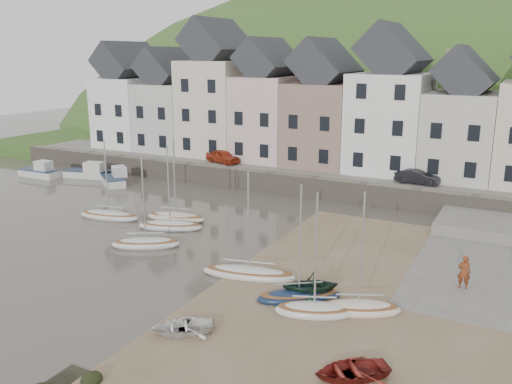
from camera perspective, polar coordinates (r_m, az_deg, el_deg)
The scene contains 25 objects.
ground at distance 32.81m, azimuth -4.91°, elevation -7.43°, with size 160.00×160.00×0.00m, color #433D35.
quay_land at distance 60.97m, azimuth 11.44°, elevation 3.40°, with size 90.00×30.00×1.50m, color #345823.
quay_street at distance 50.09m, azimuth 7.73°, elevation 2.09°, with size 70.00×7.00×0.10m, color slate.
seawall at distance 47.04m, azimuth 6.23°, elevation 0.51°, with size 70.00×1.20×1.80m, color slate.
beach at distance 28.86m, azimuth 14.21°, elevation -10.98°, with size 18.00×26.00×0.06m, color brown.
slipway at distance 35.73m, azimuth 23.61°, elevation -6.67°, with size 8.00×18.00×0.12m, color slate.
hillside at distance 93.26m, azimuth 12.83°, elevation -4.74°, with size 134.40×84.00×84.00m.
townhouse_terrace at distance 51.94m, azimuth 11.14°, elevation 8.85°, with size 61.05×8.00×13.93m.
sailboat_0 at distance 42.38m, azimuth -15.37°, elevation -2.41°, with size 5.12×2.42×6.32m.
sailboat_1 at distance 38.98m, azimuth -9.12°, elevation -3.54°, with size 4.90×3.07×6.32m.
sailboat_2 at distance 40.95m, azimuth -8.52°, elevation -2.63°, with size 4.84×2.41×6.32m.
sailboat_3 at distance 35.75m, azimuth -11.64°, elevation -5.35°, with size 4.61×3.54×6.32m.
sailboat_4 at distance 30.47m, azimuth -0.79°, elevation -8.62°, with size 5.64×2.72×6.32m.
sailboat_5 at distance 27.88m, azimuth 4.60°, elevation -10.96°, with size 4.43×3.80×6.32m.
sailboat_6 at distance 26.55m, azimuth 6.22°, elevation -12.37°, with size 4.12×2.86×6.32m.
sailboat_7 at distance 27.06m, azimuth 10.91°, elevation -12.02°, with size 4.36×3.06×6.32m.
motorboat_0 at distance 56.72m, azimuth -17.13°, elevation 2.04°, with size 5.55×3.01×1.70m.
motorboat_1 at distance 58.89m, azimuth -21.95°, elevation 2.07°, with size 4.47×1.86×1.70m.
motorboat_2 at distance 53.47m, azimuth -14.88°, elevation 1.46°, with size 4.68×4.17×1.70m.
rowboat_white at distance 25.02m, azimuth -7.86°, elevation -13.99°, with size 2.03×2.84×0.59m, color white.
rowboat_green at distance 27.85m, azimuth 5.81°, elevation -9.78°, with size 2.46×2.85×1.50m, color #152F20.
rowboat_red at distance 22.13m, azimuth 10.09°, elevation -18.17°, with size 2.16×3.02×0.63m, color maroon.
person_red at distance 30.66m, azimuth 21.28°, elevation -7.95°, with size 0.67×0.44×1.83m, color maroon.
car_left at distance 53.66m, azimuth -3.57°, elevation 3.80°, with size 1.55×3.86×1.32m, color #A02F17.
car_right at distance 46.90m, azimuth 16.81°, elevation 1.56°, with size 1.28×3.67×1.21m, color black.
Camera 1 is at (16.54, -25.55, 12.26)m, focal length 37.56 mm.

